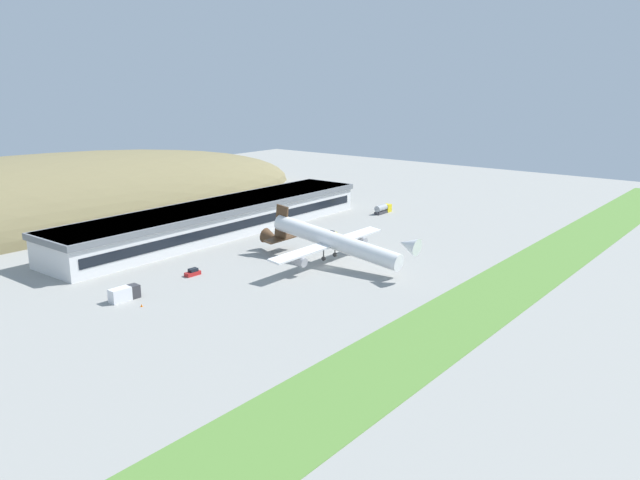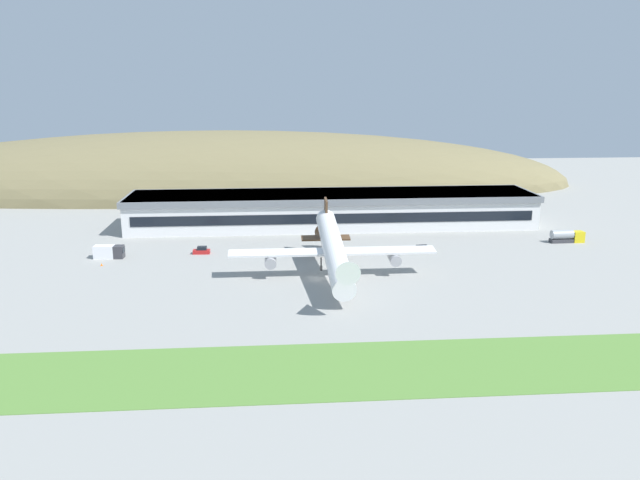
{
  "view_description": "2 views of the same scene",
  "coord_description": "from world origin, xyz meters",
  "px_view_note": "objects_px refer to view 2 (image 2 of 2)",
  "views": [
    {
      "loc": [
        -115.92,
        -90.21,
        44.82
      ],
      "look_at": [
        0.36,
        2.37,
        6.49
      ],
      "focal_mm": 35.0,
      "sensor_mm": 36.0,
      "label": 1
    },
    {
      "loc": [
        -8.65,
        -117.83,
        37.96
      ],
      "look_at": [
        0.76,
        2.23,
        7.38
      ],
      "focal_mm": 35.0,
      "sensor_mm": 36.0,
      "label": 2
    }
  ],
  "objects_px": {
    "terminal_building": "(332,207)",
    "fuel_truck": "(109,252)",
    "service_car_1": "(202,251)",
    "box_truck": "(567,236)",
    "traffic_cone_0": "(101,264)",
    "service_car_0": "(423,249)",
    "cargo_airplane": "(333,249)"
  },
  "relations": [
    {
      "from": "terminal_building",
      "to": "fuel_truck",
      "type": "distance_m",
      "value": 59.51
    },
    {
      "from": "service_car_1",
      "to": "box_truck",
      "type": "height_order",
      "value": "box_truck"
    },
    {
      "from": "box_truck",
      "to": "traffic_cone_0",
      "type": "bearing_deg",
      "value": -173.84
    },
    {
      "from": "service_car_1",
      "to": "box_truck",
      "type": "xyz_separation_m",
      "value": [
        87.7,
        3.58,
        0.78
      ]
    },
    {
      "from": "service_car_0",
      "to": "fuel_truck",
      "type": "bearing_deg",
      "value": -179.99
    },
    {
      "from": "fuel_truck",
      "to": "traffic_cone_0",
      "type": "height_order",
      "value": "fuel_truck"
    },
    {
      "from": "cargo_airplane",
      "to": "service_car_1",
      "type": "bearing_deg",
      "value": 144.84
    },
    {
      "from": "terminal_building",
      "to": "service_car_0",
      "type": "xyz_separation_m",
      "value": [
        18.25,
        -27.8,
        -4.51
      ]
    },
    {
      "from": "cargo_airplane",
      "to": "fuel_truck",
      "type": "bearing_deg",
      "value": 159.79
    },
    {
      "from": "cargo_airplane",
      "to": "service_car_0",
      "type": "xyz_separation_m",
      "value": [
        22.53,
        17.76,
        -5.21
      ]
    },
    {
      "from": "service_car_1",
      "to": "box_truck",
      "type": "relative_size",
      "value": 0.46
    },
    {
      "from": "cargo_airplane",
      "to": "service_car_0",
      "type": "relative_size",
      "value": 10.4
    },
    {
      "from": "cargo_airplane",
      "to": "service_car_1",
      "type": "relative_size",
      "value": 12.36
    },
    {
      "from": "cargo_airplane",
      "to": "service_car_1",
      "type": "xyz_separation_m",
      "value": [
        -28.11,
        19.8,
        -5.12
      ]
    },
    {
      "from": "fuel_truck",
      "to": "cargo_airplane",
      "type": "bearing_deg",
      "value": -20.21
    },
    {
      "from": "service_car_0",
      "to": "fuel_truck",
      "type": "relative_size",
      "value": 0.69
    },
    {
      "from": "service_car_0",
      "to": "cargo_airplane",
      "type": "bearing_deg",
      "value": -141.75
    },
    {
      "from": "service_car_1",
      "to": "fuel_truck",
      "type": "height_order",
      "value": "fuel_truck"
    },
    {
      "from": "service_car_0",
      "to": "fuel_truck",
      "type": "distance_m",
      "value": 70.74
    },
    {
      "from": "terminal_building",
      "to": "traffic_cone_0",
      "type": "distance_m",
      "value": 62.79
    },
    {
      "from": "service_car_0",
      "to": "traffic_cone_0",
      "type": "xyz_separation_m",
      "value": [
        -70.92,
        -6.03,
        -0.32
      ]
    },
    {
      "from": "cargo_airplane",
      "to": "traffic_cone_0",
      "type": "bearing_deg",
      "value": 166.37
    },
    {
      "from": "cargo_airplane",
      "to": "fuel_truck",
      "type": "relative_size",
      "value": 7.22
    },
    {
      "from": "cargo_airplane",
      "to": "terminal_building",
      "type": "bearing_deg",
      "value": 84.64
    },
    {
      "from": "service_car_0",
      "to": "box_truck",
      "type": "bearing_deg",
      "value": 8.61
    },
    {
      "from": "service_car_0",
      "to": "traffic_cone_0",
      "type": "bearing_deg",
      "value": -175.14
    },
    {
      "from": "fuel_truck",
      "to": "traffic_cone_0",
      "type": "xyz_separation_m",
      "value": [
        -0.19,
        -6.02,
        -1.14
      ]
    },
    {
      "from": "cargo_airplane",
      "to": "service_car_0",
      "type": "bearing_deg",
      "value": 38.25
    },
    {
      "from": "terminal_building",
      "to": "cargo_airplane",
      "type": "xyz_separation_m",
      "value": [
        -4.28,
        -45.56,
        0.7
      ]
    },
    {
      "from": "terminal_building",
      "to": "service_car_1",
      "type": "distance_m",
      "value": 41.62
    },
    {
      "from": "service_car_1",
      "to": "box_truck",
      "type": "bearing_deg",
      "value": 2.34
    },
    {
      "from": "terminal_building",
      "to": "service_car_0",
      "type": "relative_size",
      "value": 23.79
    }
  ]
}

